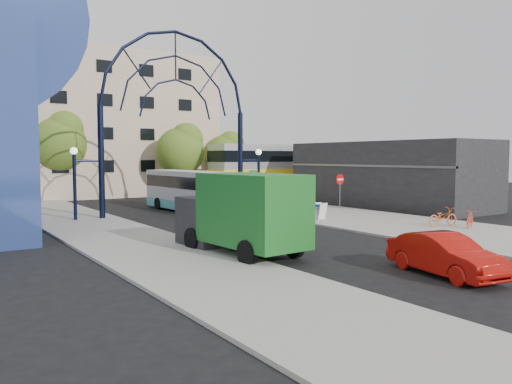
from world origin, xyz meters
TOP-DOWN VIEW (x-y plane):
  - ground at (0.00, 0.00)m, footprint 120.00×120.00m
  - sidewalk_east at (8.00, 4.00)m, footprint 8.00×56.00m
  - plaza_west at (-6.50, 6.00)m, footprint 5.00×50.00m
  - gateway_arch at (0.00, 14.00)m, footprint 13.64×0.44m
  - stop_sign at (4.80, 12.00)m, footprint 0.80×0.07m
  - do_not_enter_sign at (11.00, 10.00)m, footprint 0.76×0.07m
  - street_name_sign at (5.20, 12.60)m, footprint 0.70×0.70m
  - sandwich_board at (5.60, 5.98)m, footprint 0.55×0.61m
  - commercial_block_east at (16.00, 10.00)m, footprint 6.00×16.00m
  - apartment_block at (2.00, 34.97)m, footprint 20.00×12.10m
  - train_platform at (20.00, 22.00)m, footprint 32.00×5.00m
  - train_car at (20.00, 22.00)m, footprint 25.10×3.05m
  - tree_north_a at (6.12, 25.93)m, footprint 4.48×4.48m
  - tree_north_b at (-3.88, 29.93)m, footprint 5.12×5.12m
  - tree_north_c at (12.12, 27.93)m, footprint 4.16×4.16m
  - city_bus at (1.54, 14.79)m, footprint 2.74×10.51m
  - green_truck at (-3.78, 0.20)m, footprint 2.77×6.48m
  - black_suv at (0.35, 6.80)m, footprint 3.00×4.81m
  - red_sedan at (-0.23, -6.63)m, footprint 2.18×4.35m
  - bike_near_a at (7.36, 9.91)m, footprint 0.71×1.84m
  - bike_near_b at (8.85, 11.42)m, footprint 1.32×1.82m
  - bike_far_a at (9.07, 0.06)m, footprint 1.99×1.00m
  - bike_far_b at (9.73, -1.13)m, footprint 1.56×0.96m

SIDE VIEW (x-z plane):
  - ground at x=0.00m, z-range 0.00..0.00m
  - sidewalk_east at x=8.00m, z-range 0.00..0.12m
  - plaza_west at x=-6.50m, z-range 0.00..0.12m
  - train_platform at x=20.00m, z-range 0.00..0.80m
  - bike_far_b at x=9.73m, z-range 0.12..1.03m
  - bike_near_a at x=7.36m, z-range 0.12..1.07m
  - black_suv at x=0.35m, z-range 0.00..1.24m
  - bike_far_a at x=9.07m, z-range 0.12..1.12m
  - bike_near_b at x=8.85m, z-range 0.12..1.20m
  - red_sedan at x=-0.23m, z-range 0.00..1.37m
  - sandwich_board at x=5.60m, z-range 0.25..1.24m
  - city_bus at x=1.54m, z-range 0.07..2.93m
  - green_truck at x=-3.78m, z-range 0.00..3.20m
  - do_not_enter_sign at x=11.00m, z-range 0.74..3.22m
  - stop_sign at x=4.80m, z-range 0.74..3.24m
  - street_name_sign at x=5.20m, z-range 0.73..3.53m
  - commercial_block_east at x=16.00m, z-range 0.00..5.00m
  - train_car at x=20.00m, z-range 0.80..5.00m
  - tree_north_c at x=12.12m, z-range 1.03..7.53m
  - tree_north_a at x=6.12m, z-range 1.11..8.11m
  - tree_north_b at x=-3.88m, z-range 1.27..9.27m
  - apartment_block at x=2.00m, z-range 0.00..14.00m
  - gateway_arch at x=0.00m, z-range 2.51..14.61m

